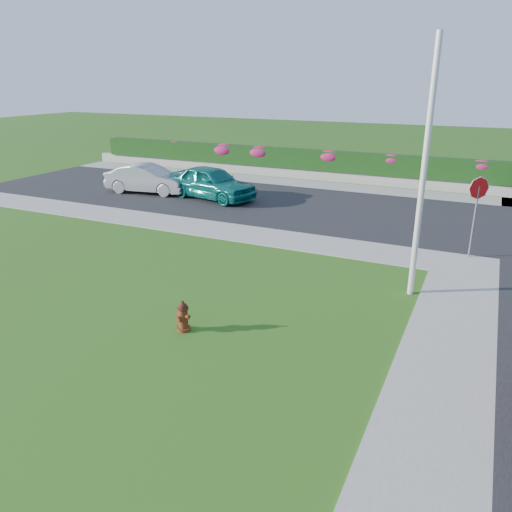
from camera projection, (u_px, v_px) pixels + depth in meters
The scene contains 18 objects.
ground at pixel (106, 347), 11.27m from camera, with size 120.00×120.00×0.00m, color black.
street_far at pixel (218, 197), 25.18m from camera, with size 26.00×8.00×0.04m, color black.
sidewalk_far at pixel (140, 219), 21.33m from camera, with size 24.00×2.00×0.04m, color gray.
curb_corner at pixel (465, 265), 16.12m from camera, with size 2.00×2.00×0.04m, color gray.
sidewalk_beyond at pixel (324, 186), 27.83m from camera, with size 34.00×2.00×0.04m, color gray.
retaining_wall at pixel (332, 176), 29.02m from camera, with size 34.00×0.40×0.60m, color gray.
hedge at pixel (334, 161), 28.81m from camera, with size 32.00×0.90×1.10m, color black.
fire_hydrant at pixel (183, 316), 11.88m from camera, with size 0.40×0.38×0.77m.
sedan_teal at pixel (212, 183), 24.52m from camera, with size 1.89×4.71×1.60m, color #0D6761.
sedan_silver at pixel (148, 179), 25.81m from camera, with size 1.53×4.40×1.45m, color #A3A5AB.
utility_pole at pixel (424, 173), 12.89m from camera, with size 0.16×0.16×6.79m, color silver.
stop_sign at pixel (477, 198), 16.10m from camera, with size 0.59×0.49×2.76m.
flower_clump_a at pixel (175, 145), 32.95m from camera, with size 1.04×0.67×0.52m, color #B71F60.
flower_clump_b at pixel (224, 150), 31.51m from camera, with size 1.54×0.99×0.77m, color #B71F60.
flower_clump_c at pixel (260, 152), 30.51m from camera, with size 1.53×0.99×0.77m, color #B71F60.
flower_clump_d at pixel (330, 156), 28.72m from camera, with size 1.44×0.92×0.72m, color #B71F60.
flower_clump_e at pixel (392, 160), 27.29m from camera, with size 1.23×0.79×0.62m, color #B71F60.
flower_clump_f at pixel (482, 166), 25.46m from camera, with size 1.24×0.80×0.62m, color #B71F60.
Camera 1 is at (7.29, -7.52, 5.75)m, focal length 35.00 mm.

